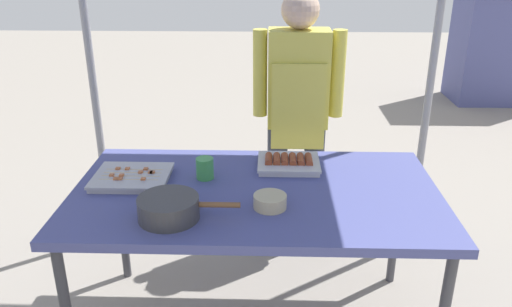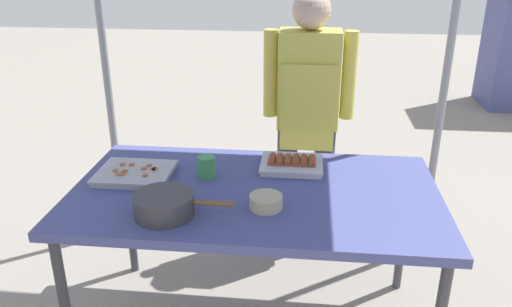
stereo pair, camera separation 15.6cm
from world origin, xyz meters
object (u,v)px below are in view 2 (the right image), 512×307
object	(u,v)px
cooking_wok	(165,204)
vendor_woman	(308,105)
stall_table	(255,200)
tray_meat_skewers	(135,173)
condiment_bowl	(266,202)
drink_cup_near_edge	(207,167)
tray_grilled_sausages	(292,164)

from	to	relation	value
cooking_wok	vendor_woman	size ratio (longest dim) A/B	0.26
stall_table	tray_meat_skewers	distance (m)	0.57
condiment_bowl	drink_cup_near_edge	xyz separation A→B (m)	(-0.30, 0.27, 0.02)
vendor_woman	stall_table	bearing A→B (deg)	75.23
tray_grilled_sausages	drink_cup_near_edge	bearing A→B (deg)	-160.41
stall_table	drink_cup_near_edge	world-z (taller)	drink_cup_near_edge
tray_grilled_sausages	tray_meat_skewers	size ratio (longest dim) A/B	0.87
stall_table	tray_grilled_sausages	xyz separation A→B (m)	(0.15, 0.25, 0.07)
tray_meat_skewers	vendor_woman	distance (m)	1.08
drink_cup_near_edge	stall_table	bearing A→B (deg)	-25.14
tray_grilled_sausages	drink_cup_near_edge	distance (m)	0.41
tray_meat_skewers	cooking_wok	bearing A→B (deg)	-54.84
tray_meat_skewers	cooking_wok	size ratio (longest dim) A/B	0.84
cooking_wok	tray_grilled_sausages	bearing A→B (deg)	46.58
stall_table	cooking_wok	bearing A→B (deg)	-141.72
drink_cup_near_edge	tray_grilled_sausages	bearing A→B (deg)	19.59
tray_meat_skewers	vendor_woman	size ratio (longest dim) A/B	0.22
tray_meat_skewers	condiment_bowl	bearing A→B (deg)	-20.36
stall_table	tray_meat_skewers	xyz separation A→B (m)	(-0.56, 0.07, 0.07)
tray_grilled_sausages	vendor_woman	distance (m)	0.59
tray_grilled_sausages	condiment_bowl	bearing A→B (deg)	-102.16
stall_table	vendor_woman	world-z (taller)	vendor_woman
stall_table	tray_grilled_sausages	distance (m)	0.30
stall_table	condiment_bowl	world-z (taller)	condiment_bowl
stall_table	condiment_bowl	bearing A→B (deg)	-68.44
cooking_wok	drink_cup_near_edge	size ratio (longest dim) A/B	4.07
condiment_bowl	drink_cup_near_edge	world-z (taller)	drink_cup_near_edge
drink_cup_near_edge	cooking_wok	bearing A→B (deg)	-104.27
vendor_woman	cooking_wok	bearing A→B (deg)	63.18
tray_meat_skewers	tray_grilled_sausages	bearing A→B (deg)	13.78
stall_table	tray_grilled_sausages	bearing A→B (deg)	58.62
stall_table	cooking_wok	xyz separation A→B (m)	(-0.33, -0.26, 0.10)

